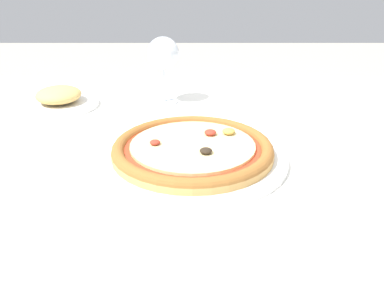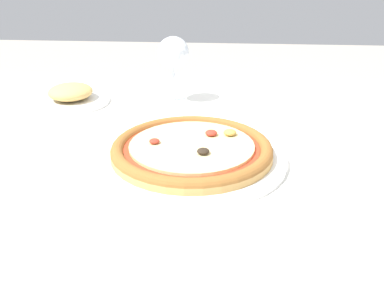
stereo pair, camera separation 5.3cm
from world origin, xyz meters
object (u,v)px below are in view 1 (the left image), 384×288
dining_table (221,204)px  wine_glass_far_left (163,55)px  pizza_plate (192,151)px  side_plate (58,99)px

dining_table → wine_glass_far_left: bearing=110.4°
pizza_plate → wine_glass_far_left: size_ratio=2.10×
side_plate → pizza_plate: bearing=-42.3°
dining_table → side_plate: (-0.36, 0.29, 0.10)m
wine_glass_far_left → side_plate: bearing=-173.3°
wine_glass_far_left → pizza_plate: bearing=-77.8°
dining_table → wine_glass_far_left: wine_glass_far_left is taller
side_plate → dining_table: bearing=-38.9°
dining_table → pizza_plate: pizza_plate is taller
pizza_plate → wine_glass_far_left: (-0.07, 0.31, 0.10)m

